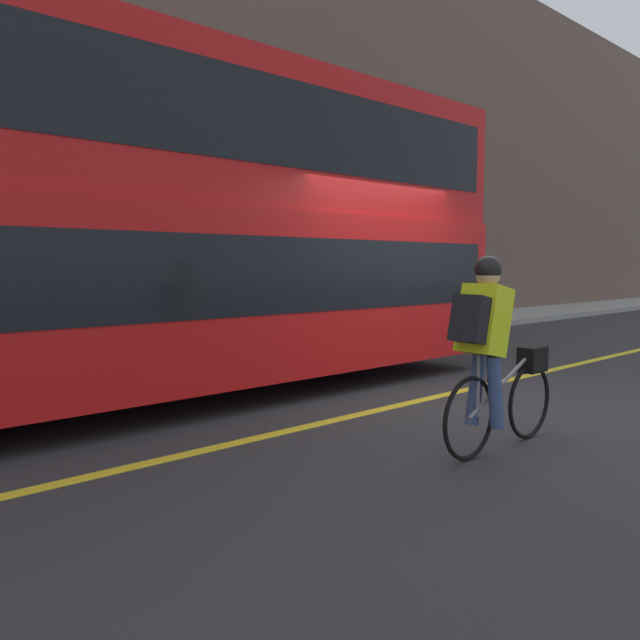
% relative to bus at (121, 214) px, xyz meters
% --- Properties ---
extents(ground_plane, '(80.00, 80.00, 0.00)m').
position_rel_bus_xyz_m(ground_plane, '(2.80, -2.13, -2.05)').
color(ground_plane, '#2D2D30').
extents(road_center_line, '(50.00, 0.14, 0.01)m').
position_rel_bus_xyz_m(road_center_line, '(2.80, -1.96, -2.05)').
color(road_center_line, yellow).
rests_on(road_center_line, ground_plane).
extents(sidewalk_curb, '(60.00, 2.27, 0.14)m').
position_rel_bus_xyz_m(sidewalk_curb, '(2.80, 3.12, -1.98)').
color(sidewalk_curb, gray).
rests_on(sidewalk_curb, ground_plane).
extents(building_facade, '(60.00, 0.30, 9.89)m').
position_rel_bus_xyz_m(building_facade, '(2.80, 4.40, 2.89)').
color(building_facade, brown).
rests_on(building_facade, ground_plane).
extents(bus, '(9.89, 2.46, 3.72)m').
position_rel_bus_xyz_m(bus, '(0.00, 0.00, 0.00)').
color(bus, black).
rests_on(bus, ground_plane).
extents(cyclist_on_bike, '(1.57, 0.32, 1.59)m').
position_rel_bus_xyz_m(cyclist_on_bike, '(1.43, -3.57, -1.19)').
color(cyclist_on_bike, black).
rests_on(cyclist_on_bike, ground_plane).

